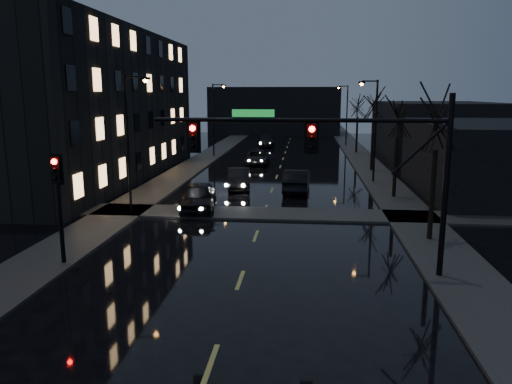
% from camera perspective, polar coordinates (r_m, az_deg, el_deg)
% --- Properties ---
extents(sidewalk_left, '(3.00, 140.00, 0.12)m').
position_cam_1_polar(sidewalk_left, '(46.63, -7.90, 2.58)').
color(sidewalk_left, '#2D2D2B').
rests_on(sidewalk_left, ground).
extents(sidewalk_right, '(3.00, 140.00, 0.12)m').
position_cam_1_polar(sidewalk_right, '(45.76, 13.30, 2.22)').
color(sidewalk_right, '#2D2D2B').
rests_on(sidewalk_right, ground).
extents(sidewalk_cross, '(40.00, 3.00, 0.12)m').
position_cam_1_polar(sidewalk_cross, '(29.24, 0.85, -2.48)').
color(sidewalk_cross, '#2D2D2B').
rests_on(sidewalk_cross, ground).
extents(apartment_block, '(12.00, 30.00, 12.00)m').
position_cam_1_polar(apartment_block, '(44.07, -19.97, 9.28)').
color(apartment_block, black).
rests_on(apartment_block, ground).
extents(commercial_right_near, '(10.00, 14.00, 5.00)m').
position_cam_1_polar(commercial_right_near, '(38.41, 25.65, 3.41)').
color(commercial_right_near, black).
rests_on(commercial_right_near, ground).
extents(commercial_right_far, '(12.00, 18.00, 6.00)m').
position_cam_1_polar(commercial_right_far, '(59.77, 19.95, 6.74)').
color(commercial_right_far, black).
rests_on(commercial_right_far, ground).
extents(far_block, '(22.00, 10.00, 8.00)m').
position_cam_1_polar(far_block, '(88.03, 2.18, 9.28)').
color(far_block, black).
rests_on(far_block, ground).
extents(signal_mast, '(11.11, 0.41, 7.00)m').
position_cam_1_polar(signal_mast, '(18.98, 10.12, 4.65)').
color(signal_mast, black).
rests_on(signal_mast, ground).
extents(signal_pole_left, '(0.35, 0.41, 4.53)m').
position_cam_1_polar(signal_pole_left, '(21.61, -21.64, -0.18)').
color(signal_pole_left, black).
rests_on(signal_pole_left, ground).
extents(tree_near, '(3.52, 3.52, 8.08)m').
position_cam_1_polar(tree_near, '(24.58, 20.10, 8.76)').
color(tree_near, black).
rests_on(tree_near, ground).
extents(tree_mid_a, '(3.30, 3.30, 7.58)m').
position_cam_1_polar(tree_mid_a, '(34.37, 15.95, 8.87)').
color(tree_mid_a, black).
rests_on(tree_mid_a, ground).
extents(tree_mid_b, '(3.74, 3.74, 8.59)m').
position_cam_1_polar(tree_mid_b, '(46.21, 13.38, 10.46)').
color(tree_mid_b, black).
rests_on(tree_mid_b, ground).
extents(tree_far, '(3.43, 3.43, 7.88)m').
position_cam_1_polar(tree_far, '(60.12, 11.59, 10.12)').
color(tree_far, black).
rests_on(tree_far, ground).
extents(streetlight_l_near, '(1.53, 0.28, 8.00)m').
position_cam_1_polar(streetlight_l_near, '(29.62, -14.09, 6.61)').
color(streetlight_l_near, black).
rests_on(streetlight_l_near, ground).
extents(streetlight_l_far, '(1.53, 0.28, 8.00)m').
position_cam_1_polar(streetlight_l_far, '(55.75, -4.69, 8.92)').
color(streetlight_l_far, black).
rests_on(streetlight_l_far, ground).
extents(streetlight_r_mid, '(1.53, 0.28, 8.00)m').
position_cam_1_polar(streetlight_r_mid, '(40.21, 13.22, 7.78)').
color(streetlight_r_mid, black).
rests_on(streetlight_r_mid, ground).
extents(streetlight_r_far, '(1.53, 0.28, 8.00)m').
position_cam_1_polar(streetlight_r_far, '(68.05, 10.17, 9.19)').
color(streetlight_r_far, black).
rests_on(streetlight_r_far, ground).
extents(oncoming_car_a, '(2.59, 5.16, 1.69)m').
position_cam_1_polar(oncoming_car_a, '(30.20, -6.59, -0.59)').
color(oncoming_car_a, black).
rests_on(oncoming_car_a, ground).
extents(oncoming_car_b, '(2.18, 4.70, 1.49)m').
position_cam_1_polar(oncoming_car_b, '(37.10, -1.98, 1.54)').
color(oncoming_car_b, black).
rests_on(oncoming_car_b, ground).
extents(oncoming_car_c, '(2.47, 5.09, 1.39)m').
position_cam_1_polar(oncoming_car_c, '(49.70, 0.15, 3.96)').
color(oncoming_car_c, black).
rests_on(oncoming_car_c, ground).
extents(oncoming_car_d, '(2.63, 5.33, 1.49)m').
position_cam_1_polar(oncoming_car_d, '(66.84, 1.18, 5.87)').
color(oncoming_car_d, black).
rests_on(oncoming_car_d, ground).
extents(lead_car, '(1.90, 5.01, 1.63)m').
position_cam_1_polar(lead_car, '(35.91, 4.66, 1.30)').
color(lead_car, black).
rests_on(lead_car, ground).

